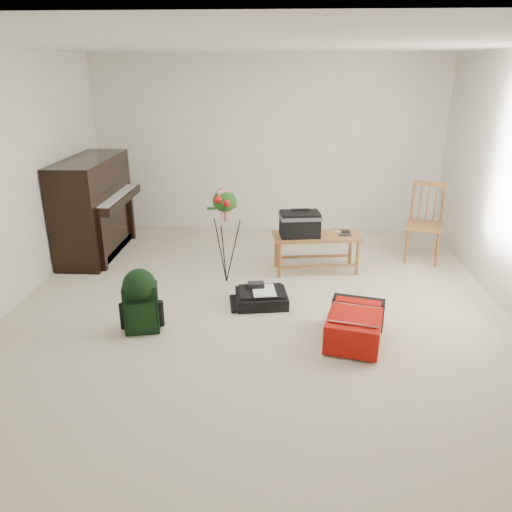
# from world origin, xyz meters

# --- Properties ---
(floor) EXTENTS (5.00, 5.50, 0.01)m
(floor) POSITION_xyz_m (0.00, 0.00, 0.00)
(floor) COLOR beige
(floor) RESTS_ON ground
(ceiling) EXTENTS (5.00, 5.50, 0.01)m
(ceiling) POSITION_xyz_m (0.00, 0.00, 2.50)
(ceiling) COLOR white
(ceiling) RESTS_ON wall_back
(wall_back) EXTENTS (5.00, 0.04, 2.50)m
(wall_back) POSITION_xyz_m (0.00, 2.75, 1.25)
(wall_back) COLOR silver
(wall_back) RESTS_ON floor
(piano) EXTENTS (0.71, 1.50, 1.25)m
(piano) POSITION_xyz_m (-2.19, 1.60, 0.60)
(piano) COLOR black
(piano) RESTS_ON floor
(bench) EXTENTS (1.07, 0.54, 0.79)m
(bench) POSITION_xyz_m (0.50, 1.11, 0.56)
(bench) COLOR #9B5B32
(bench) RESTS_ON floor
(dining_chair) EXTENTS (0.53, 0.53, 0.98)m
(dining_chair) POSITION_xyz_m (2.02, 1.60, 0.48)
(dining_chair) COLOR #9B5B32
(dining_chair) RESTS_ON floor
(red_suitcase) EXTENTS (0.61, 0.78, 0.29)m
(red_suitcase) POSITION_xyz_m (0.91, -0.46, 0.16)
(red_suitcase) COLOR red
(red_suitcase) RESTS_ON floor
(black_duffel) EXTENTS (0.58, 0.49, 0.22)m
(black_duffel) POSITION_xyz_m (0.04, 0.18, 0.08)
(black_duffel) COLOR black
(black_duffel) RESTS_ON floor
(green_backpack) EXTENTS (0.34, 0.32, 0.62)m
(green_backpack) POSITION_xyz_m (-1.04, -0.44, 0.34)
(green_backpack) COLOR black
(green_backpack) RESTS_ON floor
(flower_stand) EXTENTS (0.45, 0.45, 1.10)m
(flower_stand) POSITION_xyz_m (-0.39, 0.75, 0.54)
(flower_stand) COLOR black
(flower_stand) RESTS_ON floor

